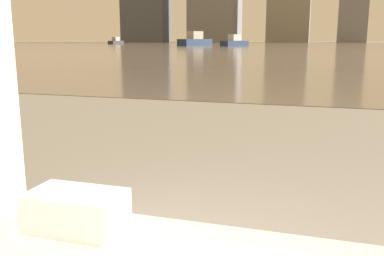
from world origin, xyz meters
name	(u,v)px	position (x,y,z in m)	size (l,w,h in m)	color
towel_stack	(76,211)	(-0.08, 0.84, 0.59)	(0.29, 0.17, 0.12)	white
harbor_water	(321,46)	(0.00, 62.00, 0.01)	(180.00, 110.00, 0.01)	gray
harbor_boat_0	(235,42)	(-11.39, 58.48, 0.57)	(3.40, 4.40, 1.59)	navy
harbor_boat_2	(195,41)	(-17.52, 60.04, 0.74)	(4.13, 5.77, 2.06)	navy
harbor_boat_4	(116,42)	(-36.91, 73.25, 0.47)	(1.66, 3.59, 1.30)	#2D2D33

